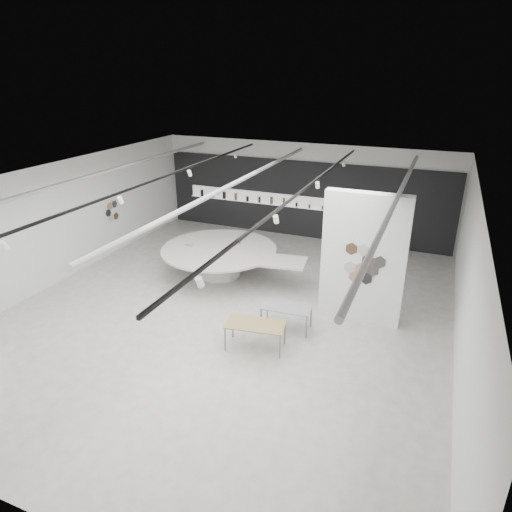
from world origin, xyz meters
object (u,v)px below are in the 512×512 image
at_px(sample_table_wood, 255,326).
at_px(sample_table_stone, 287,309).
at_px(kitchen_counter, 371,237).
at_px(display_island, 221,258).
at_px(partition_column, 363,259).

distance_m(sample_table_wood, sample_table_stone, 1.21).
height_order(sample_table_wood, kitchen_counter, kitchen_counter).
bearing_deg(sample_table_wood, display_island, 127.18).
xyz_separation_m(sample_table_stone, kitchen_counter, (1.11, 6.80, -0.11)).
relative_size(sample_table_stone, kitchen_counter, 0.74).
height_order(partition_column, display_island, partition_column).
bearing_deg(sample_table_wood, sample_table_stone, 69.54).
bearing_deg(sample_table_stone, sample_table_wood, -110.46).
bearing_deg(partition_column, sample_table_wood, -131.16).
bearing_deg(display_island, sample_table_stone, -45.83).
relative_size(display_island, sample_table_stone, 3.92).
relative_size(display_island, sample_table_wood, 3.43).
bearing_deg(sample_table_stone, partition_column, 37.12).
relative_size(partition_column, kitchen_counter, 1.99).
bearing_deg(partition_column, display_island, 166.44).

